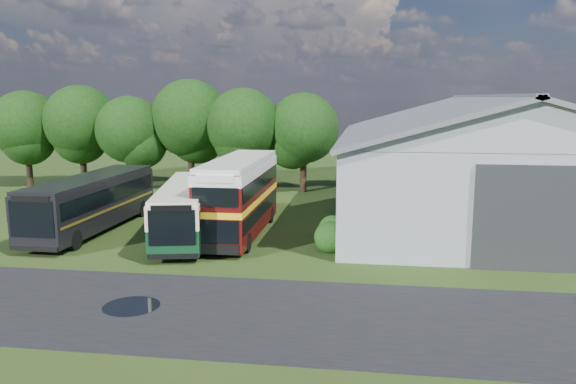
% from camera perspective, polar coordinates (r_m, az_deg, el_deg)
% --- Properties ---
extents(ground, '(120.00, 120.00, 0.00)m').
position_cam_1_polar(ground, '(25.18, -9.68, -9.14)').
color(ground, '#1F3811').
rests_on(ground, ground).
extents(asphalt_road, '(60.00, 8.00, 0.02)m').
position_cam_1_polar(asphalt_road, '(21.71, -4.44, -12.15)').
color(asphalt_road, black).
rests_on(asphalt_road, ground).
extents(puddle, '(2.20, 2.20, 0.01)m').
position_cam_1_polar(puddle, '(23.06, -15.63, -11.16)').
color(puddle, black).
rests_on(puddle, ground).
extents(storage_shed, '(18.80, 24.80, 8.15)m').
position_cam_1_polar(storage_shed, '(39.55, 19.15, 3.47)').
color(storage_shed, gray).
rests_on(storage_shed, ground).
extents(tree_far_left, '(6.12, 6.12, 8.64)m').
position_cam_1_polar(tree_far_left, '(55.79, -25.08, 6.18)').
color(tree_far_left, black).
rests_on(tree_far_left, ground).
extents(tree_left_a, '(6.46, 6.46, 9.12)m').
position_cam_1_polar(tree_left_a, '(53.65, -20.31, 6.72)').
color(tree_left_a, black).
rests_on(tree_left_a, ground).
extents(tree_left_b, '(5.78, 5.78, 8.16)m').
position_cam_1_polar(tree_left_b, '(50.58, -15.79, 6.11)').
color(tree_left_b, black).
rests_on(tree_left_b, ground).
extents(tree_mid, '(6.80, 6.80, 9.60)m').
position_cam_1_polar(tree_mid, '(49.95, -9.94, 7.36)').
color(tree_mid, black).
rests_on(tree_mid, ground).
extents(tree_right_a, '(6.26, 6.26, 8.83)m').
position_cam_1_polar(tree_right_a, '(47.68, -4.54, 6.77)').
color(tree_right_a, black).
rests_on(tree_right_a, ground).
extents(tree_right_b, '(5.98, 5.98, 8.45)m').
position_cam_1_polar(tree_right_b, '(47.64, 1.59, 6.49)').
color(tree_right_b, black).
rests_on(tree_right_b, ground).
extents(shrub_front, '(1.70, 1.70, 1.70)m').
position_cam_1_polar(shrub_front, '(29.82, 4.29, -6.05)').
color(shrub_front, '#194714').
rests_on(shrub_front, ground).
extents(shrub_mid, '(1.60, 1.60, 1.60)m').
position_cam_1_polar(shrub_mid, '(31.75, 4.54, -5.08)').
color(shrub_mid, '#194714').
rests_on(shrub_mid, ground).
extents(bus_green_single, '(4.85, 11.54, 3.10)m').
position_cam_1_polar(bus_green_single, '(32.87, -10.35, -1.74)').
color(bus_green_single, black).
rests_on(bus_green_single, ground).
extents(bus_maroon_double, '(2.74, 10.60, 4.55)m').
position_cam_1_polar(bus_maroon_double, '(32.83, -4.94, -0.53)').
color(bus_maroon_double, black).
rests_on(bus_maroon_double, ground).
extents(bus_dark_single, '(3.03, 12.13, 3.33)m').
position_cam_1_polar(bus_dark_single, '(35.94, -19.28, -0.96)').
color(bus_dark_single, black).
rests_on(bus_dark_single, ground).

